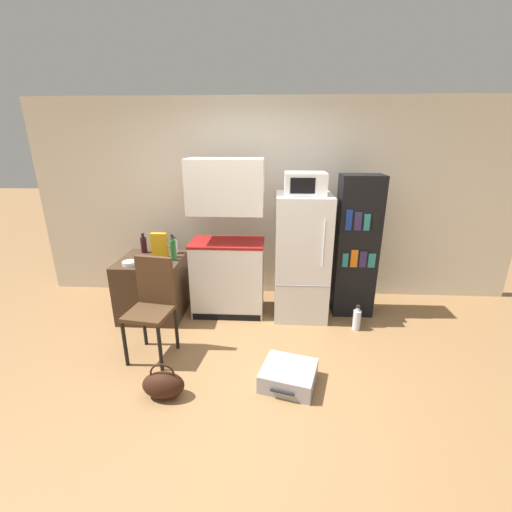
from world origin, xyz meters
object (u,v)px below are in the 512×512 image
Objects in this scene: bottle_clear_short at (174,246)px; chair at (153,299)px; bottle_wine_dark at (144,244)px; side_table at (153,287)px; kitchen_hutch at (227,246)px; suitcase_large_flat at (289,375)px; handbag at (163,385)px; refrigerator at (302,258)px; bookshelf at (356,247)px; water_bottle_front at (357,319)px; microwave at (305,184)px; cereal_box at (159,245)px; bottle_green_tall at (173,250)px; bowl at (130,263)px.

bottle_clear_short is 1.06m from chair.
side_table is at bearing -55.96° from bottle_wine_dark.
suitcase_large_flat is at bearing -62.05° from kitchen_hutch.
suitcase_large_flat is 1.09m from handbag.
refrigerator is 0.88× the size of bookshelf.
water_bottle_front is (2.60, -0.50, -0.70)m from bottle_wine_dark.
bookshelf is at bearing 10.24° from microwave.
cereal_box is 2.16m from suitcase_large_flat.
side_table is 2.52m from bookshelf.
kitchen_hutch is 1.08m from bottle_wine_dark.
bookshelf is at bearing 2.91° from cereal_box.
kitchen_hutch is 0.82m from cereal_box.
water_bottle_front is (0.63, -0.34, -1.49)m from microwave.
bottle_green_tall is at bearing -76.40° from bottle_clear_short.
handbag is (-1.25, -1.54, -0.63)m from refrigerator.
bottle_green_tall is 0.31× the size of chair.
refrigerator is 2.67× the size of suitcase_large_flat.
chair is at bearing -77.64° from cereal_box.
cereal_box is (-1.71, -0.00, 0.13)m from refrigerator.
handbag is at bearing -139.04° from bookshelf.
kitchen_hutch is at bearing 2.83° from cereal_box.
handbag reaches higher than suitcase_large_flat.
bottle_wine_dark is at bearing 169.21° from water_bottle_front.
handbag is (0.33, -1.69, -0.69)m from bottle_clear_short.
bookshelf is 2.18m from bottle_green_tall.
kitchen_hutch is at bearing 177.63° from refrigerator.
bookshelf is 4.76× the size of handbag.
cereal_box reaches higher than side_table.
suitcase_large_flat is at bearing -29.35° from bowl.
side_table is at bearing -175.51° from bookshelf.
chair is (0.46, -0.59, -0.15)m from bowl.
water_bottle_front is (0.63, -0.34, -0.62)m from refrigerator.
water_bottle_front is at bearing -92.75° from bookshelf.
side_table is at bearing 118.53° from chair.
handbag is (0.46, -1.53, -0.75)m from cereal_box.
refrigerator is at bearing -4.55° from bottle_wine_dark.
microwave is at bearing 50.85° from handbag.
refrigerator is at bearing 38.84° from chair.
bowl reaches higher than suitcase_large_flat.
water_bottle_front is at bearing -8.14° from cereal_box.
bottle_green_tall is at bearing -30.20° from bottle_wine_dark.
bookshelf is at bearing 2.95° from kitchen_hutch.
bottle_wine_dark reaches higher than suitcase_large_flat.
bottle_clear_short is at bearing 170.18° from kitchen_hutch.
bottle_wine_dark is 0.83× the size of water_bottle_front.
bottle_clear_short is (-1.58, 0.16, 0.06)m from refrigerator.
suitcase_large_flat is at bearing -97.94° from refrigerator.
cereal_box is (-0.20, 0.10, 0.02)m from bottle_green_tall.
chair is at bearing -70.11° from side_table.
bottle_clear_short is 2.37m from water_bottle_front.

